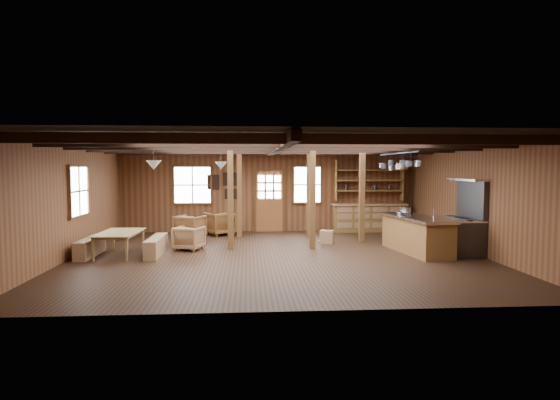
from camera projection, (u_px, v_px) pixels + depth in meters
name	position (u px, v px, depth m)	size (l,w,h in m)	color
room	(278.00, 200.00, 11.52)	(10.04, 9.04, 2.84)	black
ceiling_joists	(277.00, 148.00, 11.60)	(9.80, 8.82, 0.18)	black
timber_posts	(291.00, 195.00, 13.62)	(3.95, 2.35, 2.80)	#492815
back_door	(269.00, 206.00, 15.98)	(1.02, 0.08, 2.15)	brown
window_back_left	(193.00, 185.00, 15.76)	(1.32, 0.06, 1.32)	white
window_back_right	(307.00, 185.00, 16.03)	(1.02, 0.06, 1.32)	white
window_left	(78.00, 191.00, 11.66)	(0.14, 1.24, 1.32)	white
notice_boards	(225.00, 184.00, 15.83)	(1.08, 0.03, 0.90)	silver
back_counter	(369.00, 214.00, 15.99)	(2.55, 0.60, 2.45)	brown
pendant_lamps	(190.00, 165.00, 12.30)	(1.86, 2.36, 0.66)	#323234
pot_rack	(398.00, 164.00, 11.92)	(0.39, 3.00, 0.46)	#323234
kitchen_island	(417.00, 234.00, 12.04)	(1.22, 2.60, 1.20)	brown
step_stool	(327.00, 237.00, 13.50)	(0.42, 0.30, 0.38)	brown
commercial_range	(460.00, 229.00, 11.86)	(0.80, 1.55, 1.91)	#323234
dining_table	(121.00, 244.00, 11.63)	(1.68, 0.93, 0.59)	olive
bench_wall	(90.00, 247.00, 11.59)	(0.30, 1.60, 0.44)	brown
bench_aisle	(156.00, 246.00, 11.70)	(0.31, 1.63, 0.45)	brown
armchair_a	(220.00, 224.00, 15.21)	(0.79, 0.81, 0.74)	brown
armchair_b	(190.00, 227.00, 14.37)	(0.78, 0.80, 0.73)	brown
armchair_c	(189.00, 238.00, 12.43)	(0.67, 0.69, 0.63)	olive
counter_pot	(405.00, 210.00, 12.77)	(0.28, 0.28, 0.17)	silver
bowl	(402.00, 213.00, 12.49)	(0.28, 0.28, 0.07)	silver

